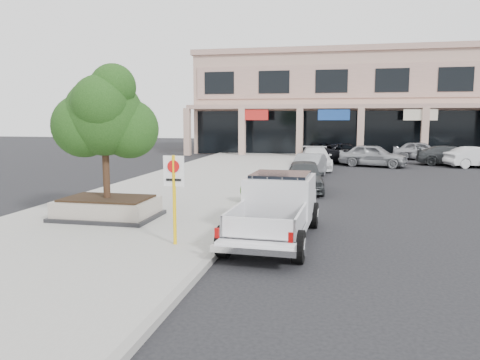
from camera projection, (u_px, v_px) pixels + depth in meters
name	position (u px, v px, depth m)	size (l,w,h in m)	color
ground	(288.00, 238.00, 13.27)	(120.00, 120.00, 0.00)	black
sidewalk	(176.00, 195.00, 20.21)	(8.00, 52.00, 0.15)	gray
curb	(267.00, 198.00, 19.39)	(0.20, 52.00, 0.15)	gray
strip_mall	(413.00, 103.00, 43.85)	(40.55, 12.43, 9.50)	tan
planter	(108.00, 208.00, 15.18)	(3.20, 2.20, 0.68)	black
planter_tree	(110.00, 117.00, 14.91)	(2.90, 2.55, 4.00)	black
no_parking_sign	(174.00, 187.00, 11.88)	(0.55, 0.09, 2.30)	yellow
hedge	(254.00, 190.00, 17.92)	(1.10, 0.99, 0.94)	#194213
pickup_truck	(274.00, 209.00, 12.90)	(2.09, 5.65, 1.78)	silver
curb_car_a	(304.00, 176.00, 21.53)	(1.71, 4.25, 1.45)	#303335
curb_car_b	(309.00, 166.00, 26.23)	(1.43, 4.10, 1.35)	gray
curb_car_c	(315.00, 158.00, 30.64)	(2.03, 4.98, 1.45)	silver
curb_car_d	(321.00, 152.00, 37.07)	(2.30, 4.99, 1.39)	black
lot_car_a	(373.00, 155.00, 32.29)	(1.84, 4.58, 1.56)	#95979C
lot_car_b	(478.00, 157.00, 31.71)	(1.49, 4.27, 1.41)	silver
lot_car_c	(452.00, 156.00, 33.07)	(1.96, 4.82, 1.40)	#303335
lot_car_d	(348.00, 153.00, 34.38)	(2.50, 5.41, 1.50)	black
lot_car_e	(421.00, 151.00, 37.36)	(1.77, 4.39, 1.49)	#9D9FA5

